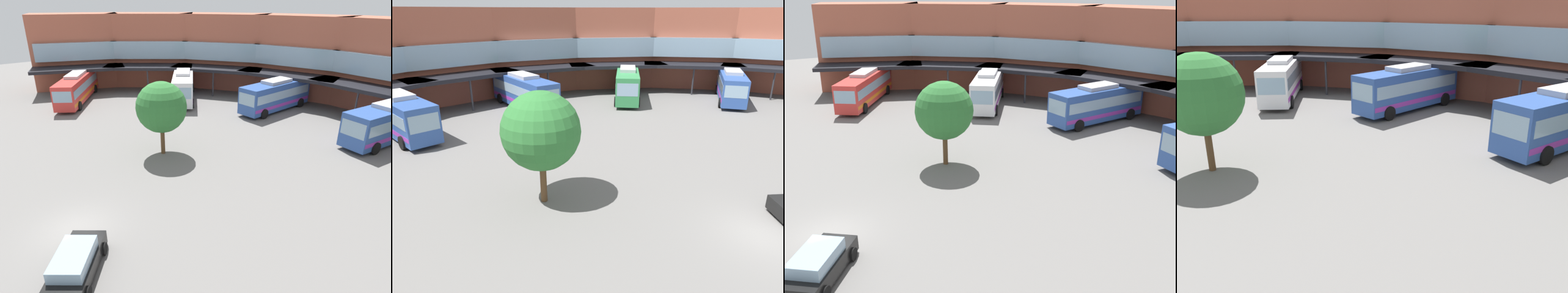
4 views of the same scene
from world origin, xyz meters
TOP-DOWN VIEW (x-y plane):
  - ground_plane at (0.00, 0.00)m, footprint 124.28×124.28m
  - station_building at (-0.00, 26.80)m, footprint 79.25×34.93m
  - bus_0 at (4.71, 27.72)m, footprint 3.82×11.00m
  - bus_1 at (-26.32, 9.92)m, footprint 11.43×9.02m
  - bus_2 at (-7.99, 26.96)m, footprint 3.18×10.27m
  - bus_4 at (-18.52, 21.17)m, footprint 10.36×8.75m
  - parked_car at (3.56, -1.17)m, footprint 4.57×4.13m
  - plaza_tree at (-5.79, 9.76)m, footprint 4.23×4.23m

SIDE VIEW (x-z plane):
  - ground_plane at x=0.00m, z-range 0.00..0.00m
  - parked_car at x=3.56m, z-range -0.03..1.50m
  - bus_1 at x=-26.32m, z-range 0.02..3.65m
  - bus_2 at x=-7.99m, z-range 0.02..3.72m
  - bus_0 at x=4.71m, z-range 0.02..3.77m
  - bus_4 at x=-18.52m, z-range 0.02..3.79m
  - plaza_tree at x=-5.79m, z-range 1.00..7.25m
  - station_building at x=0.00m, z-range 0.02..10.39m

